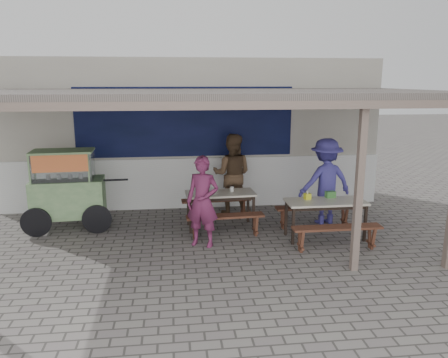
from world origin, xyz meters
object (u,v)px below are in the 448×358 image
table_right (326,205)px  condiment_jar (232,189)px  patron_right_table (325,181)px  bench_left_street (225,221)px  bench_left_wall (216,204)px  condiment_bowl (215,191)px  table_left (220,196)px  bench_right_street (337,232)px  vendor_cart (67,187)px  tissue_box (307,196)px  patron_street_side (203,202)px  bench_right_wall (314,211)px  donation_box (330,194)px  patron_wall_side (232,174)px

table_right → condiment_jar: condiment_jar is taller
patron_right_table → bench_left_street: bearing=6.5°
bench_left_wall → condiment_bowl: bearing=-101.6°
table_left → bench_right_street: size_ratio=0.89×
vendor_cart → condiment_jar: vendor_cart is taller
bench_left_wall → tissue_box: 2.15m
bench_left_wall → bench_right_street: 2.87m
bench_left_wall → patron_street_side: 1.69m
table_left → tissue_box: size_ratio=12.57×
bench_right_wall → vendor_cart: 5.08m
bench_left_street → table_right: bearing=-10.7°
bench_left_street → bench_right_wall: (1.90, 0.37, 0.00)m
condiment_bowl → patron_street_side: bearing=-107.3°
bench_right_street → donation_box: size_ratio=8.74×
patron_right_table → tissue_box: bearing=40.8°
bench_right_street → patron_street_side: patron_street_side is taller
bench_left_street → bench_right_street: bearing=-28.1°
table_left → bench_left_wall: bearing=90.0°
table_right → tissue_box: (-0.32, 0.15, 0.14)m
bench_right_wall → patron_street_side: (-2.36, -0.74, 0.50)m
table_left → bench_right_street: bearing=-40.6°
table_right → condiment_jar: 1.93m
table_left → bench_left_street: (0.03, -0.60, -0.33)m
bench_right_wall → donation_box: donation_box is taller
bench_right_wall → patron_street_side: size_ratio=0.96×
patron_right_table → condiment_jar: patron_right_table is taller
table_right → condiment_bowl: (-2.05, 0.91, 0.10)m
donation_box → condiment_jar: donation_box is taller
patron_street_side → tissue_box: bearing=31.2°
vendor_cart → tissue_box: 4.81m
patron_right_table → donation_box: patron_right_table is taller
vendor_cart → table_left: bearing=-8.5°
bench_left_street → donation_box: 2.12m
bench_right_street → bench_right_wall: size_ratio=1.00×
patron_street_side → condiment_jar: 1.24m
table_left → donation_box: (2.10, -0.64, 0.14)m
bench_right_wall → condiment_bowl: condiment_bowl is taller
patron_street_side → patron_right_table: size_ratio=0.92×
bench_right_street → patron_wall_side: 2.95m
bench_right_wall → condiment_jar: (-1.68, 0.30, 0.45)m
patron_street_side → patron_wall_side: 2.07m
vendor_cart → patron_street_side: (2.66, -1.24, -0.05)m
tissue_box → bench_left_wall: bearing=141.4°
bench_left_street → condiment_jar: (0.22, 0.67, 0.46)m
patron_right_table → table_right: bearing=61.5°
condiment_jar → tissue_box: bearing=-30.0°
patron_street_side → patron_wall_side: patron_wall_side is taller
table_right → bench_right_street: table_right is taller
bench_left_wall → condiment_jar: size_ratio=16.01×
bench_right_wall → condiment_jar: bearing=169.8°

